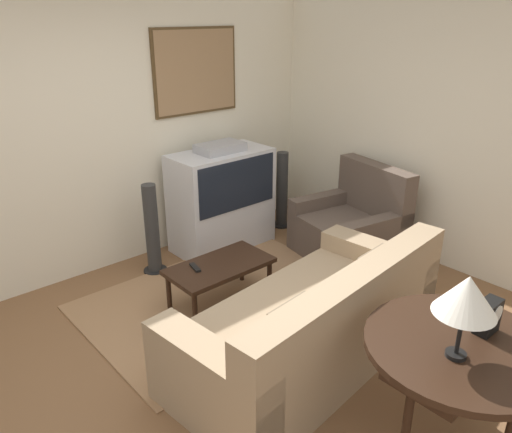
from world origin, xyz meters
TOP-DOWN VIEW (x-y plane):
  - ground_plane at (0.00, 0.00)m, footprint 12.00×12.00m
  - wall_back at (0.02, 2.13)m, footprint 12.00×0.10m
  - wall_right at (2.63, 0.00)m, footprint 0.06×12.00m
  - area_rug at (0.48, 0.81)m, footprint 2.40×1.69m
  - tv at (1.18, 1.70)m, footprint 1.09×0.57m
  - couch at (0.45, -0.32)m, footprint 2.25×1.20m
  - armchair at (2.06, 0.61)m, footprint 1.03×1.12m
  - coffee_table at (0.41, 0.75)m, footprint 0.91×0.49m
  - console_table at (0.47, -1.39)m, footprint 1.05×1.05m
  - table_lamp at (0.34, -1.42)m, footprint 0.32×0.32m
  - mantel_clock at (0.68, -1.42)m, footprint 0.15×0.10m
  - remote at (0.21, 0.82)m, footprint 0.08×0.17m
  - speaker_tower_left at (0.29, 1.67)m, footprint 0.23×0.23m
  - speaker_tower_right at (2.06, 1.67)m, footprint 0.23×0.23m

SIDE VIEW (x-z plane):
  - ground_plane at x=0.00m, z-range 0.00..0.00m
  - area_rug at x=0.48m, z-range 0.00..0.01m
  - couch at x=0.45m, z-range -0.13..0.74m
  - armchair at x=2.06m, z-range -0.17..0.79m
  - coffee_table at x=0.41m, z-range 0.15..0.56m
  - remote at x=0.21m, z-range 0.40..0.42m
  - speaker_tower_left at x=0.29m, z-range -0.03..0.89m
  - speaker_tower_right at x=2.06m, z-range -0.03..0.89m
  - tv at x=1.18m, z-range -0.03..1.14m
  - console_table at x=0.47m, z-range 0.30..1.04m
  - mantel_clock at x=0.68m, z-range 0.74..0.94m
  - table_lamp at x=0.34m, z-range 0.87..1.35m
  - wall_right at x=2.63m, z-range 0.00..2.70m
  - wall_back at x=0.02m, z-range 0.01..2.71m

